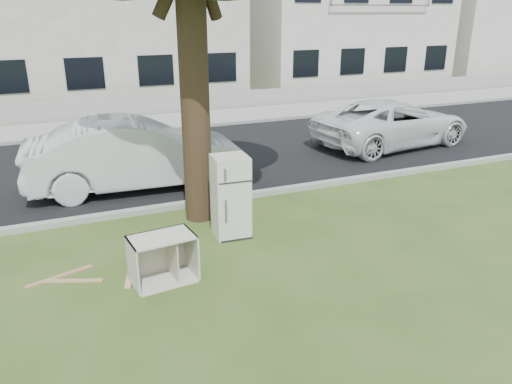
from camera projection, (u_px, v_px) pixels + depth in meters
name	position (u px, v px, depth m)	size (l,w,h in m)	color
ground	(253.00, 251.00, 8.56)	(120.00, 120.00, 0.00)	#2F4E1B
road	(169.00, 160.00, 13.75)	(120.00, 7.00, 0.01)	black
kerb_near	(209.00, 204.00, 10.68)	(120.00, 0.18, 0.12)	gray
kerb_far	(144.00, 133.00, 16.82)	(120.00, 0.18, 0.12)	gray
sidewalk	(136.00, 124.00, 18.07)	(120.00, 2.80, 0.01)	gray
low_wall	(128.00, 107.00, 19.34)	(120.00, 0.15, 0.70)	gray
townhouse_center	(103.00, 14.00, 22.41)	(11.22, 8.16, 7.44)	silver
townhouse_right	(333.00, 19.00, 26.91)	(10.20, 8.16, 6.84)	silver
fridge	(231.00, 196.00, 8.95)	(0.62, 0.58, 1.51)	beige
cabinet	(163.00, 259.00, 7.51)	(0.96, 0.59, 0.75)	silver
plank_a	(60.00, 276.00, 7.75)	(1.05, 0.09, 0.02)	#A77351
plank_b	(74.00, 281.00, 7.62)	(0.90, 0.09, 0.02)	tan
plank_c	(130.00, 275.00, 7.79)	(0.83, 0.09, 0.02)	tan
car_center	(136.00, 154.00, 11.41)	(1.71, 4.89, 1.61)	silver
car_right	(392.00, 123.00, 15.04)	(2.31, 5.01, 1.39)	silver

